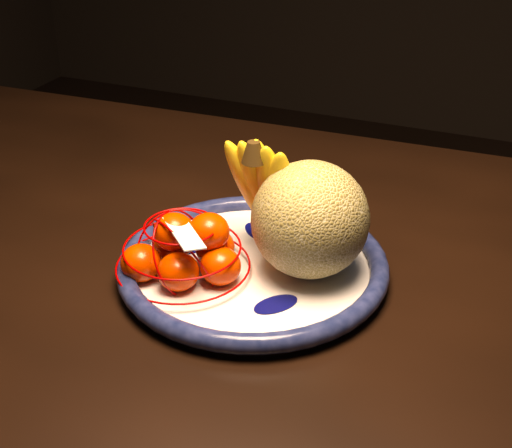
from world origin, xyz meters
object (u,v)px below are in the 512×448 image
at_px(dining_table, 115,262).
at_px(fruit_bowl, 253,266).
at_px(cantaloupe, 310,220).
at_px(banana_bunch, 266,187).
at_px(mandarin_bag, 186,251).

xyz_separation_m(dining_table, fruit_bowl, (0.25, -0.06, 0.09)).
distance_m(fruit_bowl, cantaloupe, 0.10).
relative_size(fruit_bowl, banana_bunch, 1.97).
xyz_separation_m(banana_bunch, mandarin_bag, (-0.07, -0.10, -0.06)).
height_order(fruit_bowl, mandarin_bag, mandarin_bag).
distance_m(fruit_bowl, banana_bunch, 0.10).
bearing_deg(fruit_bowl, dining_table, 167.20).
height_order(cantaloupe, mandarin_bag, cantaloupe).
bearing_deg(cantaloupe, fruit_bowl, -164.13).
relative_size(cantaloupe, mandarin_bag, 0.74).
height_order(cantaloupe, banana_bunch, banana_bunch).
distance_m(banana_bunch, mandarin_bag, 0.13).
xyz_separation_m(fruit_bowl, cantaloupe, (0.07, 0.02, 0.07)).
relative_size(dining_table, cantaloupe, 10.11).
xyz_separation_m(dining_table, mandarin_bag, (0.18, -0.10, 0.12)).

